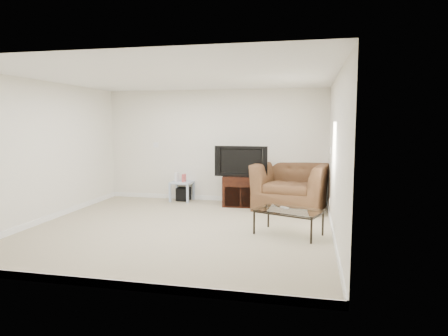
% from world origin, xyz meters
% --- Properties ---
extents(floor, '(5.00, 5.00, 0.00)m').
position_xyz_m(floor, '(0.00, 0.00, 0.00)').
color(floor, tan).
rests_on(floor, ground).
extents(ceiling, '(5.00, 5.00, 0.00)m').
position_xyz_m(ceiling, '(0.00, 0.00, 2.50)').
color(ceiling, white).
rests_on(ceiling, ground).
extents(wall_back, '(5.00, 0.02, 2.50)m').
position_xyz_m(wall_back, '(0.00, 2.50, 1.25)').
color(wall_back, silver).
rests_on(wall_back, ground).
extents(wall_left, '(0.02, 5.00, 2.50)m').
position_xyz_m(wall_left, '(-2.50, 0.00, 1.25)').
color(wall_left, silver).
rests_on(wall_left, ground).
extents(wall_right, '(0.02, 5.00, 2.50)m').
position_xyz_m(wall_right, '(2.50, 0.00, 1.25)').
color(wall_right, silver).
rests_on(wall_right, ground).
extents(plate_back, '(0.12, 0.02, 0.12)m').
position_xyz_m(plate_back, '(-1.40, 2.49, 1.25)').
color(plate_back, white).
rests_on(plate_back, wall_back).
extents(plate_right_switch, '(0.02, 0.09, 0.13)m').
position_xyz_m(plate_right_switch, '(2.49, 1.60, 1.25)').
color(plate_right_switch, white).
rests_on(plate_right_switch, wall_right).
extents(plate_right_outlet, '(0.02, 0.08, 0.12)m').
position_xyz_m(plate_right_outlet, '(2.49, 1.30, 0.30)').
color(plate_right_outlet, white).
rests_on(plate_right_outlet, wall_right).
extents(tv_stand, '(0.80, 0.58, 0.65)m').
position_xyz_m(tv_stand, '(0.71, 2.05, 0.32)').
color(tv_stand, black).
rests_on(tv_stand, floor).
extents(dvd_player, '(0.43, 0.32, 0.06)m').
position_xyz_m(dvd_player, '(0.71, 2.01, 0.54)').
color(dvd_player, black).
rests_on(dvd_player, tv_stand).
extents(television, '(1.04, 0.22, 0.64)m').
position_xyz_m(television, '(0.71, 2.02, 0.97)').
color(television, black).
rests_on(television, tv_stand).
extents(side_table, '(0.48, 0.48, 0.44)m').
position_xyz_m(side_table, '(-0.71, 2.28, 0.22)').
color(side_table, '#CAEFFA').
rests_on(side_table, floor).
extents(subwoofer, '(0.29, 0.29, 0.29)m').
position_xyz_m(subwoofer, '(-0.68, 2.30, 0.16)').
color(subwoofer, black).
rests_on(subwoofer, floor).
extents(game_console, '(0.07, 0.15, 0.20)m').
position_xyz_m(game_console, '(-0.82, 2.27, 0.54)').
color(game_console, white).
rests_on(game_console, side_table).
extents(game_case, '(0.07, 0.14, 0.18)m').
position_xyz_m(game_case, '(-0.65, 2.26, 0.53)').
color(game_case, '#CC4C4C').
rests_on(game_case, side_table).
extents(recliner, '(1.57, 1.16, 1.25)m').
position_xyz_m(recliner, '(1.73, 2.00, 0.62)').
color(recliner, brown).
rests_on(recliner, floor).
extents(coffee_table, '(1.16, 0.90, 0.40)m').
position_xyz_m(coffee_table, '(1.80, -0.00, 0.20)').
color(coffee_table, black).
rests_on(coffee_table, floor).
extents(remote, '(0.15, 0.14, 0.02)m').
position_xyz_m(remote, '(1.73, 0.12, 0.41)').
color(remote, '#B2B2B7').
rests_on(remote, coffee_table).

